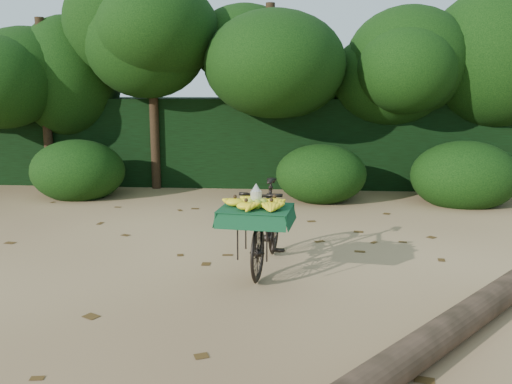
{
  "coord_description": "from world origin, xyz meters",
  "views": [
    {
      "loc": [
        1.14,
        -5.33,
        2.06
      ],
      "look_at": [
        0.66,
        0.4,
        0.93
      ],
      "focal_mm": 38.0,
      "sensor_mm": 36.0,
      "label": 1
    }
  ],
  "objects": [
    {
      "name": "tree_row",
      "position": [
        -0.65,
        5.5,
        2.0
      ],
      "size": [
        14.5,
        2.0,
        4.0
      ],
      "primitive_type": null,
      "color": "black",
      "rests_on": "ground"
    },
    {
      "name": "vendor_bicycle",
      "position": [
        0.75,
        0.61,
        0.51
      ],
      "size": [
        0.79,
        1.79,
        1.01
      ],
      "rotation": [
        0.0,
        0.0,
        -0.12
      ],
      "color": "black",
      "rests_on": "ground"
    },
    {
      "name": "hedge_backdrop",
      "position": [
        0.0,
        6.3,
        0.9
      ],
      "size": [
        26.0,
        1.8,
        1.8
      ],
      "primitive_type": "cube",
      "color": "black",
      "rests_on": "ground"
    },
    {
      "name": "bush_clumps",
      "position": [
        0.5,
        4.3,
        0.45
      ],
      "size": [
        8.8,
        1.7,
        0.9
      ],
      "primitive_type": null,
      "color": "black",
      "rests_on": "ground"
    },
    {
      "name": "fallen_log",
      "position": [
        2.17,
        -1.37,
        0.13
      ],
      "size": [
        2.58,
        3.0,
        0.27
      ],
      "primitive_type": "cylinder",
      "rotation": [
        1.57,
        0.0,
        -0.7
      ],
      "color": "brown",
      "rests_on": "ground"
    },
    {
      "name": "leaf_litter",
      "position": [
        0.0,
        0.65,
        0.01
      ],
      "size": [
        7.0,
        7.3,
        0.01
      ],
      "primitive_type": null,
      "color": "#483013",
      "rests_on": "ground"
    },
    {
      "name": "ground",
      "position": [
        0.0,
        0.0,
        0.0
      ],
      "size": [
        80.0,
        80.0,
        0.0
      ],
      "primitive_type": "plane",
      "color": "tan",
      "rests_on": "ground"
    }
  ]
}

